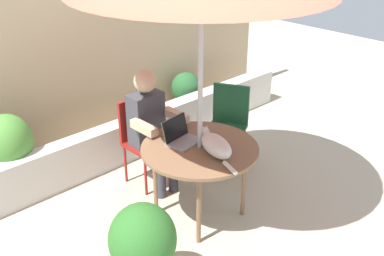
# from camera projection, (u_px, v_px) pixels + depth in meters

# --- Properties ---
(ground_plane) EXTENTS (14.00, 14.00, 0.00)m
(ground_plane) POSITION_uv_depth(u_px,v_px,m) (199.00, 213.00, 4.37)
(ground_plane) COLOR #BCAD93
(fence_back) EXTENTS (5.92, 0.08, 1.84)m
(fence_back) POSITION_uv_depth(u_px,v_px,m) (79.00, 71.00, 5.25)
(fence_back) COLOR tan
(fence_back) RESTS_ON ground
(planter_wall_low) EXTENTS (5.33, 0.20, 0.48)m
(planter_wall_low) POSITION_uv_depth(u_px,v_px,m) (117.00, 143.00, 5.12)
(planter_wall_low) COLOR beige
(planter_wall_low) RESTS_ON ground
(patio_table) EXTENTS (1.05, 1.05, 0.73)m
(patio_table) POSITION_uv_depth(u_px,v_px,m) (200.00, 152.00, 4.07)
(patio_table) COLOR brown
(patio_table) RESTS_ON ground
(chair_occupied) EXTENTS (0.40, 0.40, 0.91)m
(chair_occupied) POSITION_uv_depth(u_px,v_px,m) (142.00, 134.00, 4.68)
(chair_occupied) COLOR maroon
(chair_occupied) RESTS_ON ground
(chair_empty) EXTENTS (0.54, 0.54, 0.91)m
(chair_empty) POSITION_uv_depth(u_px,v_px,m) (228.00, 119.00, 4.99)
(chair_empty) COLOR #194C2D
(chair_empty) RESTS_ON ground
(person_seated) EXTENTS (0.48, 0.48, 1.25)m
(person_seated) POSITION_uv_depth(u_px,v_px,m) (151.00, 124.00, 4.50)
(person_seated) COLOR #3F3F47
(person_seated) RESTS_ON ground
(laptop) EXTENTS (0.33, 0.29, 0.21)m
(laptop) POSITION_uv_depth(u_px,v_px,m) (180.00, 135.00, 4.12)
(laptop) COLOR gray
(laptop) RESTS_ON patio_table
(cat) EXTENTS (0.30, 0.63, 0.17)m
(cat) POSITION_uv_depth(u_px,v_px,m) (215.00, 145.00, 3.91)
(cat) COLOR silver
(cat) RESTS_ON patio_table
(potted_plant_near_fence) EXTENTS (0.49, 0.49, 0.78)m
(potted_plant_near_fence) POSITION_uv_depth(u_px,v_px,m) (143.00, 247.00, 3.30)
(potted_plant_near_fence) COLOR #9E5138
(potted_plant_near_fence) RESTS_ON ground
(potted_plant_by_chair) EXTENTS (0.49, 0.49, 0.86)m
(potted_plant_by_chair) POSITION_uv_depth(u_px,v_px,m) (9.00, 149.00, 4.48)
(potted_plant_by_chair) COLOR #595654
(potted_plant_by_chair) RESTS_ON ground
(potted_plant_corner) EXTENTS (0.39, 0.39, 0.65)m
(potted_plant_corner) POSITION_uv_depth(u_px,v_px,m) (186.00, 94.00, 6.14)
(potted_plant_corner) COLOR #595654
(potted_plant_corner) RESTS_ON ground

